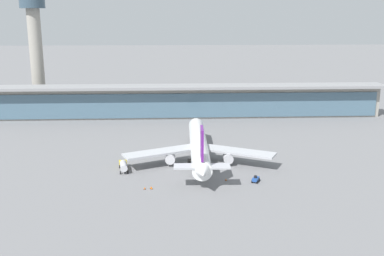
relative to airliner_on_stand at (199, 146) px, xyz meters
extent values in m
plane|color=slate|center=(-1.51, 3.82, -5.29)|extent=(1200.00, 1200.00, 0.00)
cylinder|color=white|center=(0.03, 1.29, 0.02)|extent=(6.98, 53.21, 5.60)
cone|color=white|center=(0.79, 30.06, 0.02)|extent=(5.62, 5.18, 5.49)
cone|color=white|center=(-0.71, -27.20, 0.58)|extent=(5.20, 6.29, 5.04)
cube|color=black|center=(0.70, 26.86, 1.00)|extent=(4.26, 2.43, 0.68)
cube|color=#B7BABF|center=(-12.15, -3.27, -0.96)|extent=(24.52, 15.63, 0.68)
cube|color=#B7BABF|center=(11.97, -3.90, -0.96)|extent=(24.26, 16.62, 0.68)
cylinder|color=silver|center=(-9.27, -3.91, -2.89)|extent=(3.19, 4.13, 3.09)
cylinder|color=silver|center=(9.06, -4.39, -2.89)|extent=(3.19, 4.13, 3.09)
cube|color=#661E84|center=(-0.58, -22.35, 7.16)|extent=(0.85, 6.77, 8.69)
cube|color=#B7BABF|center=(-0.61, -23.32, 0.86)|extent=(15.55, 4.65, 0.48)
cylinder|color=black|center=(-3.13, -1.53, -4.61)|extent=(1.19, 1.38, 1.35)
cylinder|color=black|center=(3.05, -1.69, -4.61)|extent=(1.19, 1.38, 1.35)
cylinder|color=black|center=(0.59, 22.52, -4.61)|extent=(1.19, 1.38, 1.35)
cube|color=yellow|center=(-24.13, -4.52, -4.09)|extent=(2.66, 2.32, 1.50)
cylinder|color=silver|center=(-23.44, -9.27, -3.39)|extent=(2.88, 5.84, 2.10)
cylinder|color=black|center=(-25.08, -5.61, -4.84)|extent=(0.41, 0.93, 0.90)
cylinder|color=black|center=(-22.90, -5.30, -4.84)|extent=(0.41, 0.93, 0.90)
cylinder|color=black|center=(-24.27, -11.26, -4.84)|extent=(0.41, 0.93, 0.90)
cylinder|color=black|center=(-22.09, -10.94, -4.84)|extent=(0.41, 0.93, 0.90)
cube|color=gray|center=(9.80, 6.09, -4.39)|extent=(1.52, 2.81, 0.90)
cube|color=black|center=(9.80, 5.79, -3.59)|extent=(0.71, 0.71, 0.70)
cylinder|color=black|center=(9.10, 7.08, -4.84)|extent=(0.29, 0.90, 0.90)
cylinder|color=black|center=(10.52, 7.07, -4.84)|extent=(0.29, 0.90, 0.90)
cylinder|color=black|center=(9.08, 5.12, -4.84)|extent=(0.29, 0.90, 0.90)
cylinder|color=black|center=(10.51, 5.11, -4.84)|extent=(0.29, 0.90, 0.90)
cube|color=#234C9E|center=(15.03, -19.89, -4.39)|extent=(2.60, 3.18, 0.90)
cube|color=black|center=(14.89, -20.15, -3.59)|extent=(0.94, 0.94, 0.70)
cylinder|color=black|center=(14.84, -18.69, -4.84)|extent=(0.66, 0.93, 0.90)
cylinder|color=black|center=(16.11, -19.33, -4.84)|extent=(0.66, 0.93, 0.90)
cylinder|color=black|center=(13.95, -20.44, -4.84)|extent=(0.66, 0.93, 0.90)
cylinder|color=black|center=(15.22, -21.08, -4.84)|extent=(0.66, 0.93, 0.90)
cube|color=#9E998E|center=(-1.51, 66.43, 1.71)|extent=(180.00, 8.00, 14.00)
cube|color=slate|center=(-1.51, 62.13, 1.01)|extent=(176.40, 0.50, 11.20)
cube|color=gray|center=(-1.51, 64.43, 9.31)|extent=(183.60, 12.80, 1.20)
cylinder|color=#9E998E|center=(-74.64, 87.35, 19.54)|extent=(6.40, 6.40, 49.65)
cylinder|color=#384C5B|center=(-74.64, 87.35, 46.87)|extent=(12.00, 12.00, 5.00)
cone|color=orange|center=(6.73, -18.28, -4.94)|extent=(0.44, 0.44, 0.70)
cube|color=black|center=(6.73, -18.28, -5.27)|extent=(0.62, 0.62, 0.04)
cone|color=orange|center=(-16.33, -23.90, -4.94)|extent=(0.44, 0.44, 0.70)
cube|color=black|center=(-16.33, -23.90, -5.27)|extent=(0.62, 0.62, 0.04)
cone|color=orange|center=(-14.64, -23.50, -4.94)|extent=(0.44, 0.44, 0.70)
cube|color=black|center=(-14.64, -23.50, -5.27)|extent=(0.62, 0.62, 0.04)
cone|color=orange|center=(-14.42, -23.85, -4.94)|extent=(0.44, 0.44, 0.70)
cube|color=black|center=(-14.42, -23.85, -5.27)|extent=(0.62, 0.62, 0.04)
camera|label=1|loc=(-9.07, -140.18, 40.81)|focal=42.25mm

